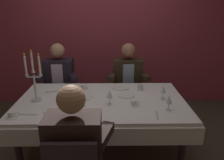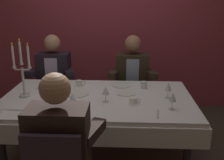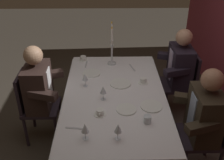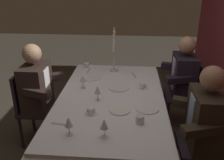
% 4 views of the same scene
% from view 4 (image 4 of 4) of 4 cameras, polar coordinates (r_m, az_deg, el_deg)
% --- Properties ---
extents(ground_plane, '(12.00, 12.00, 0.00)m').
position_cam_4_polar(ground_plane, '(3.00, -0.24, -16.47)').
color(ground_plane, '#403930').
extents(dining_table, '(1.94, 1.14, 0.74)m').
position_cam_4_polar(dining_table, '(2.65, -0.26, -6.10)').
color(dining_table, white).
rests_on(dining_table, ground_plane).
extents(candelabra, '(0.19, 0.11, 0.59)m').
position_cam_4_polar(candelabra, '(3.18, 0.48, 6.12)').
color(candelabra, silver).
rests_on(candelabra, dining_table).
extents(dinner_plate_0, '(0.20, 0.20, 0.01)m').
position_cam_4_polar(dinner_plate_0, '(2.33, 1.80, -6.97)').
color(dinner_plate_0, white).
rests_on(dinner_plate_0, dining_table).
extents(dinner_plate_1, '(0.22, 0.22, 0.01)m').
position_cam_4_polar(dinner_plate_1, '(2.38, 8.17, -6.56)').
color(dinner_plate_1, white).
rests_on(dinner_plate_1, dining_table).
extents(dinner_plate_2, '(0.22, 0.22, 0.01)m').
position_cam_4_polar(dinner_plate_2, '(3.04, -4.72, 0.54)').
color(dinner_plate_2, white).
rests_on(dinner_plate_2, dining_table).
extents(dinner_plate_3, '(0.24, 0.24, 0.01)m').
position_cam_4_polar(dinner_plate_3, '(2.78, 1.58, -1.72)').
color(dinner_plate_3, white).
rests_on(dinner_plate_3, dining_table).
extents(wine_glass_0, '(0.07, 0.07, 0.16)m').
position_cam_4_polar(wine_glass_0, '(2.47, -3.38, -2.32)').
color(wine_glass_0, silver).
rests_on(wine_glass_0, dining_table).
extents(wine_glass_1, '(0.07, 0.07, 0.16)m').
position_cam_4_polar(wine_glass_1, '(1.98, -10.09, -9.71)').
color(wine_glass_1, silver).
rests_on(wine_glass_1, dining_table).
extents(wine_glass_2, '(0.07, 0.07, 0.16)m').
position_cam_4_polar(wine_glass_2, '(1.93, -1.85, -10.31)').
color(wine_glass_2, silver).
rests_on(wine_glass_2, dining_table).
extents(wine_glass_3, '(0.07, 0.07, 0.16)m').
position_cam_4_polar(wine_glass_3, '(2.75, -6.91, 0.34)').
color(wine_glass_3, silver).
rests_on(wine_glass_3, dining_table).
extents(water_tumbler_0, '(0.07, 0.07, 0.08)m').
position_cam_4_polar(water_tumbler_0, '(2.14, 6.52, -9.11)').
color(water_tumbler_0, silver).
rests_on(water_tumbler_0, dining_table).
extents(coffee_cup_0, '(0.13, 0.12, 0.06)m').
position_cam_4_polar(coffee_cup_0, '(2.79, 7.14, -1.30)').
color(coffee_cup_0, white).
rests_on(coffee_cup_0, dining_table).
extents(coffee_cup_1, '(0.13, 0.12, 0.06)m').
position_cam_4_polar(coffee_cup_1, '(3.40, -5.92, 3.37)').
color(coffee_cup_1, white).
rests_on(coffee_cup_1, dining_table).
extents(coffee_cup_2, '(0.13, 0.12, 0.06)m').
position_cam_4_polar(coffee_cup_2, '(2.29, -4.97, -7.14)').
color(coffee_cup_2, white).
rests_on(coffee_cup_2, dining_table).
extents(knife_0, '(0.19, 0.07, 0.01)m').
position_cam_4_polar(knife_0, '(3.14, 5.11, 1.18)').
color(knife_0, '#B7B7BC').
rests_on(knife_0, dining_table).
extents(knife_1, '(0.19, 0.03, 0.01)m').
position_cam_4_polar(knife_1, '(3.29, -5.50, 2.21)').
color(knife_1, '#B7B7BC').
rests_on(knife_1, dining_table).
extents(fork_2, '(0.04, 0.17, 0.01)m').
position_cam_4_polar(fork_2, '(2.18, -11.90, -10.01)').
color(fork_2, '#B7B7BC').
rests_on(fork_2, dining_table).
extents(seated_diner_0, '(0.63, 0.48, 1.24)m').
position_cam_4_polar(seated_diner_0, '(3.27, 16.43, 1.04)').
color(seated_diner_0, '#2B212B').
rests_on(seated_diner_0, ground_plane).
extents(seated_diner_1, '(0.63, 0.48, 1.24)m').
position_cam_4_polar(seated_diner_1, '(2.95, -17.34, -1.49)').
color(seated_diner_1, '#2B212B').
rests_on(seated_diner_1, ground_plane).
extents(seated_diner_2, '(0.63, 0.48, 1.24)m').
position_cam_4_polar(seated_diner_2, '(2.37, 21.08, -8.55)').
color(seated_diner_2, '#2B212B').
rests_on(seated_diner_2, ground_plane).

